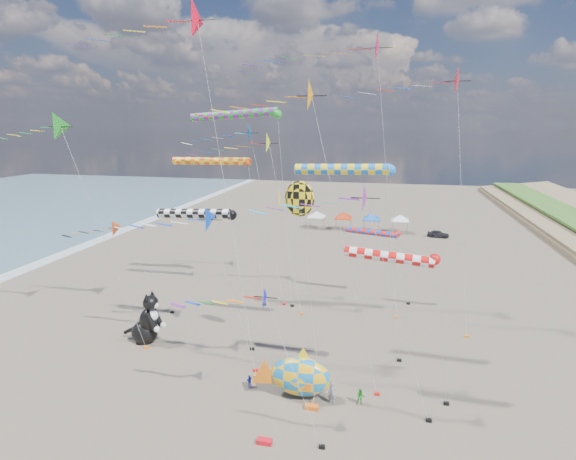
# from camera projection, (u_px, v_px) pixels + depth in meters

# --- Properties ---
(delta_kite_0) EXTENTS (11.17, 2.16, 18.18)m
(delta_kite_0) POSITION_uv_depth(u_px,v_px,m) (261.00, 146.00, 42.48)
(delta_kite_0) COLOR #C8E61E
(delta_kite_0) RESTS_ON ground
(delta_kite_1) EXTENTS (15.55, 2.93, 26.98)m
(delta_kite_1) POSITION_uv_depth(u_px,v_px,m) (361.00, 49.00, 39.79)
(delta_kite_1) COLOR #DA174F
(delta_kite_1) RESTS_ON ground
(delta_kite_2) EXTENTS (10.33, 1.87, 15.61)m
(delta_kite_2) POSITION_uv_depth(u_px,v_px,m) (365.00, 201.00, 26.77)
(delta_kite_2) COLOR purple
(delta_kite_2) RESTS_ON ground
(delta_kite_3) EXTENTS (10.29, 1.85, 9.70)m
(delta_kite_3) POSITION_uv_depth(u_px,v_px,m) (120.00, 230.00, 44.99)
(delta_kite_3) COLOR #E04B1A
(delta_kite_3) RESTS_ON ground
(delta_kite_4) EXTENTS (11.14, 2.15, 21.64)m
(delta_kite_4) POSITION_uv_depth(u_px,v_px,m) (316.00, 100.00, 28.28)
(delta_kite_4) COLOR orange
(delta_kite_4) RESTS_ON ground
(delta_kite_5) EXTENTS (8.65, 1.62, 9.60)m
(delta_kite_5) POSITION_uv_depth(u_px,v_px,m) (257.00, 311.00, 25.56)
(delta_kite_5) COLOR #1712D6
(delta_kite_5) RESTS_ON ground
(delta_kite_6) EXTENTS (11.20, 2.40, 19.88)m
(delta_kite_6) POSITION_uv_depth(u_px,v_px,m) (76.00, 129.00, 35.35)
(delta_kite_6) COLOR #1C8322
(delta_kite_6) RESTS_ON ground
(delta_kite_7) EXTENTS (10.39, 2.07, 19.05)m
(delta_kite_7) POSITION_uv_depth(u_px,v_px,m) (244.00, 136.00, 44.73)
(delta_kite_7) COLOR blue
(delta_kite_7) RESTS_ON ground
(delta_kite_8) EXTENTS (11.69, 2.11, 12.99)m
(delta_kite_8) POSITION_uv_depth(u_px,v_px,m) (189.00, 223.00, 33.37)
(delta_kite_8) COLOR #0939BC
(delta_kite_8) RESTS_ON ground
(delta_kite_9) EXTENTS (11.58, 2.49, 23.59)m
(delta_kite_9) POSITION_uv_depth(u_px,v_px,m) (447.00, 83.00, 36.28)
(delta_kite_9) COLOR red
(delta_kite_9) RESTS_ON ground
(delta_kite_10) EXTENTS (13.69, 2.82, 27.01)m
(delta_kite_10) POSITION_uv_depth(u_px,v_px,m) (182.00, 21.00, 29.32)
(delta_kite_10) COLOR red
(delta_kite_10) RESTS_ON ground
(windsock_0) EXTENTS (10.51, 0.88, 20.18)m
(windsock_0) POSITION_uv_depth(u_px,v_px,m) (238.00, 115.00, 44.11)
(windsock_0) COLOR green
(windsock_0) RESTS_ON ground
(windsock_1) EXTENTS (8.12, 0.83, 12.10)m
(windsock_1) POSITION_uv_depth(u_px,v_px,m) (199.00, 214.00, 36.57)
(windsock_1) COLOR black
(windsock_1) RESTS_ON ground
(windsock_2) EXTENTS (9.67, 0.80, 15.57)m
(windsock_2) POSITION_uv_depth(u_px,v_px,m) (214.00, 162.00, 45.46)
(windsock_2) COLOR #F75114
(windsock_2) RESTS_ON ground
(windsock_3) EXTENTS (8.89, 0.87, 15.90)m
(windsock_3) POSITION_uv_depth(u_px,v_px,m) (347.00, 170.00, 33.95)
(windsock_3) COLOR blue
(windsock_3) RESTS_ON ground
(windsock_4) EXTENTS (7.09, 0.66, 8.04)m
(windsock_4) POSITION_uv_depth(u_px,v_px,m) (375.00, 233.00, 47.13)
(windsock_4) COLOR red
(windsock_4) RESTS_ON ground
(windsock_5) EXTENTS (7.49, 0.76, 10.71)m
(windsock_5) POSITION_uv_depth(u_px,v_px,m) (394.00, 258.00, 29.31)
(windsock_5) COLOR red
(windsock_5) RESTS_ON ground
(angelfish_kite) EXTENTS (3.74, 3.02, 14.78)m
(angelfish_kite) POSITION_uv_depth(u_px,v_px,m) (297.00, 200.00, 32.91)
(angelfish_kite) COLOR yellow
(angelfish_kite) RESTS_ON ground
(cat_inflatable) EXTENTS (3.75, 2.23, 4.79)m
(cat_inflatable) POSITION_uv_depth(u_px,v_px,m) (146.00, 317.00, 39.13)
(cat_inflatable) COLOR black
(cat_inflatable) RESTS_ON ground
(fish_inflatable) EXTENTS (5.82, 2.42, 3.88)m
(fish_inflatable) POSITION_uv_depth(u_px,v_px,m) (300.00, 376.00, 31.24)
(fish_inflatable) COLOR #137ABF
(fish_inflatable) RESTS_ON ground
(person_adult) EXTENTS (0.60, 0.41, 1.59)m
(person_adult) POSITION_uv_depth(u_px,v_px,m) (332.00, 393.00, 30.76)
(person_adult) COLOR gray
(person_adult) RESTS_ON ground
(child_green) EXTENTS (0.63, 0.52, 1.21)m
(child_green) POSITION_uv_depth(u_px,v_px,m) (361.00, 397.00, 30.66)
(child_green) COLOR #299027
(child_green) RESTS_ON ground
(child_blue) EXTENTS (0.53, 0.61, 0.98)m
(child_blue) POSITION_uv_depth(u_px,v_px,m) (249.00, 381.00, 32.73)
(child_blue) COLOR #2329B6
(child_blue) RESTS_ON ground
(kite_bag_0) EXTENTS (0.90, 0.44, 0.30)m
(kite_bag_0) POSITION_uv_depth(u_px,v_px,m) (312.00, 407.00, 30.30)
(kite_bag_0) COLOR #E35C13
(kite_bag_0) RESTS_ON ground
(kite_bag_1) EXTENTS (0.90, 0.44, 0.30)m
(kite_bag_1) POSITION_uv_depth(u_px,v_px,m) (297.00, 360.00, 36.39)
(kite_bag_1) COLOR black
(kite_bag_1) RESTS_ON ground
(kite_bag_2) EXTENTS (0.90, 0.44, 0.30)m
(kite_bag_2) POSITION_uv_depth(u_px,v_px,m) (264.00, 441.00, 27.01)
(kite_bag_2) COLOR red
(kite_bag_2) RESTS_ON ground
(tent_row) EXTENTS (19.20, 4.20, 3.80)m
(tent_row) POSITION_uv_depth(u_px,v_px,m) (358.00, 214.00, 80.80)
(tent_row) COLOR silver
(tent_row) RESTS_ON ground
(parked_car) EXTENTS (3.75, 1.92, 1.22)m
(parked_car) POSITION_uv_depth(u_px,v_px,m) (438.00, 234.00, 76.53)
(parked_car) COLOR #26262D
(parked_car) RESTS_ON ground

